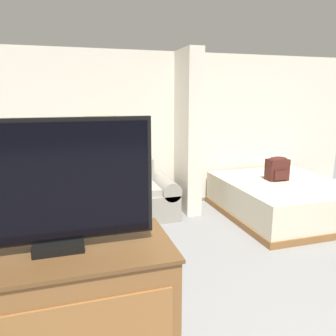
# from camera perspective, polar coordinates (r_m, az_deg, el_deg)

# --- Properties ---
(wall_back) EXTENTS (7.13, 0.16, 2.60)m
(wall_back) POSITION_cam_1_polar(r_m,az_deg,el_deg) (5.67, 0.17, 6.43)
(wall_back) COLOR silver
(wall_back) RESTS_ON ground_plane
(wall_partition_pillar) EXTENTS (0.24, 0.71, 2.60)m
(wall_partition_pillar) POSITION_cam_1_polar(r_m,az_deg,el_deg) (5.34, 3.46, 6.09)
(wall_partition_pillar) COLOR silver
(wall_partition_pillar) RESTS_ON ground_plane
(couch) EXTENTS (2.21, 0.84, 0.87)m
(couch) POSITION_cam_1_polar(r_m,az_deg,el_deg) (5.18, -10.86, -5.44)
(couch) COLOR gray
(couch) RESTS_ON ground_plane
(coffee_table) EXTENTS (0.64, 0.48, 0.40)m
(coffee_table) POSITION_cam_1_polar(r_m,az_deg,el_deg) (4.25, -10.48, -9.11)
(coffee_table) COLOR brown
(coffee_table) RESTS_ON ground_plane
(side_table) EXTENTS (0.49, 0.49, 0.55)m
(side_table) POSITION_cam_1_polar(r_m,az_deg,el_deg) (5.17, -25.22, -4.79)
(side_table) COLOR brown
(side_table) RESTS_ON ground_plane
(table_lamp) EXTENTS (0.38, 0.38, 0.44)m
(table_lamp) POSITION_cam_1_polar(r_m,az_deg,el_deg) (5.07, -25.63, -0.55)
(table_lamp) COLOR tan
(table_lamp) RESTS_ON side_table
(tv) EXTENTS (0.94, 0.16, 0.65)m
(tv) POSITION_cam_1_polar(r_m,az_deg,el_deg) (1.64, -19.22, -2.98)
(tv) COLOR black
(tv) RESTS_ON tv_dresser
(bed) EXTENTS (1.81, 2.04, 0.56)m
(bed) POSITION_cam_1_polar(r_m,az_deg,el_deg) (5.59, 19.26, -4.95)
(bed) COLOR brown
(bed) RESTS_ON ground_plane
(backpack) EXTENTS (0.34, 0.23, 0.38)m
(backpack) POSITION_cam_1_polar(r_m,az_deg,el_deg) (5.52, 18.51, -0.01)
(backpack) COLOR #471E19
(backpack) RESTS_ON bed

